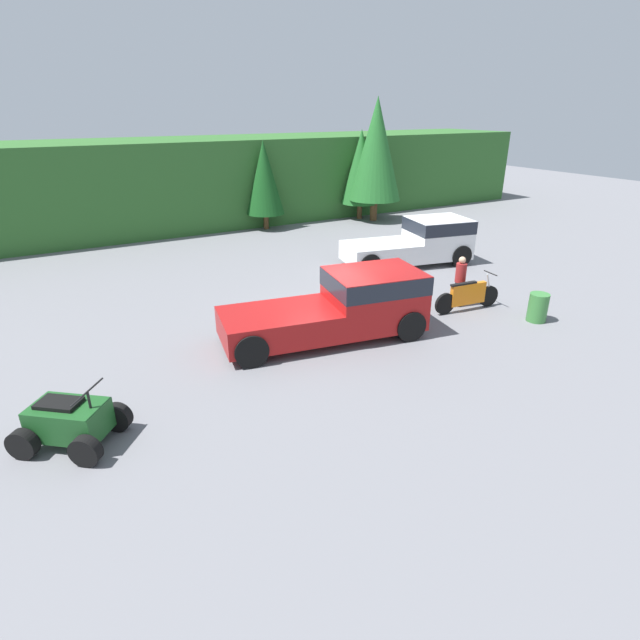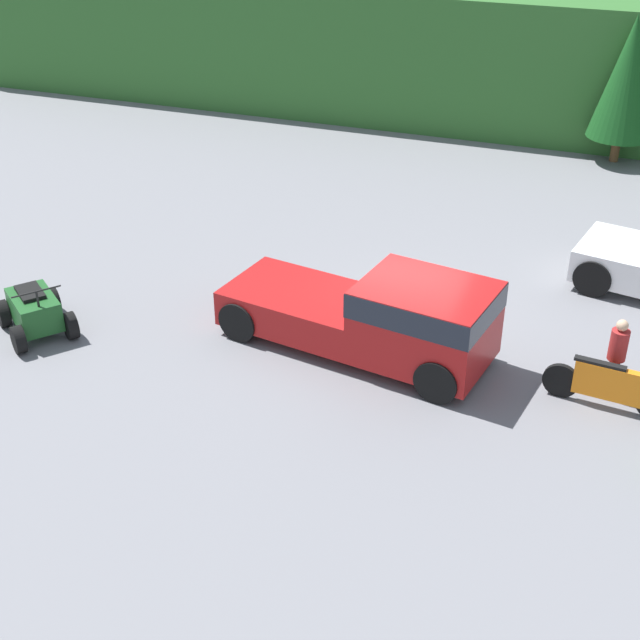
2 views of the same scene
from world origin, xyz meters
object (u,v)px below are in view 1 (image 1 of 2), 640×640
at_px(dirt_bike, 468,296).
at_px(pickup_truck_red, 345,304).
at_px(steel_barrel, 538,307).
at_px(rider_person, 460,279).
at_px(quad_atv, 70,422).
at_px(pickup_truck_second, 420,241).

bearing_deg(dirt_bike, pickup_truck_red, -177.93).
xyz_separation_m(pickup_truck_red, dirt_bike, (4.49, -0.31, -0.48)).
height_order(pickup_truck_red, steel_barrel, pickup_truck_red).
relative_size(rider_person, steel_barrel, 1.90).
bearing_deg(dirt_bike, quad_atv, -167.63).
bearing_deg(pickup_truck_second, rider_person, -103.35).
bearing_deg(rider_person, steel_barrel, -53.80).
height_order(quad_atv, rider_person, rider_person).
bearing_deg(dirt_bike, rider_person, 90.28).
xyz_separation_m(pickup_truck_red, rider_person, (4.53, 0.14, -0.06)).
xyz_separation_m(pickup_truck_red, steel_barrel, (5.72, -2.02, -0.53)).
bearing_deg(quad_atv, rider_person, 47.22).
xyz_separation_m(pickup_truck_red, quad_atv, (-7.28, -1.62, -0.49)).
bearing_deg(pickup_truck_red, quad_atv, -157.74).
bearing_deg(quad_atv, pickup_truck_second, 62.87).
height_order(pickup_truck_second, dirt_bike, pickup_truck_second).
bearing_deg(rider_person, pickup_truck_red, -170.75).
bearing_deg(pickup_truck_red, steel_barrel, -9.75).
height_order(pickup_truck_red, pickup_truck_second, same).
xyz_separation_m(pickup_truck_second, steel_barrel, (-0.85, -6.60, -0.53)).
height_order(rider_person, steel_barrel, rider_person).
height_order(pickup_truck_red, rider_person, pickup_truck_red).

